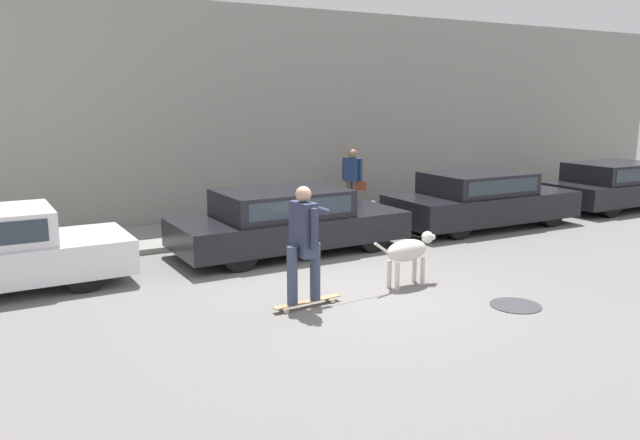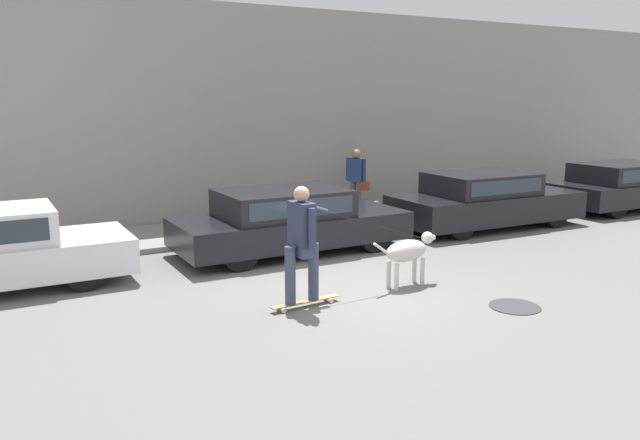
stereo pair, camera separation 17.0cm
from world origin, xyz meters
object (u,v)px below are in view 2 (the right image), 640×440
(parked_car_3, at_px, (622,186))
(fire_hydrant, at_px, (376,215))
(parked_car_2, at_px, (485,201))
(pedestrian_with_bag, at_px, (356,177))
(parked_car_1, at_px, (289,221))
(skateboarder, at_px, (303,239))
(dog, at_px, (408,251))

(parked_car_3, height_order, fire_hydrant, parked_car_3)
(parked_car_2, height_order, pedestrian_with_bag, pedestrian_with_bag)
(parked_car_2, xyz_separation_m, parked_car_3, (4.80, -0.00, 0.01))
(parked_car_3, bearing_deg, parked_car_1, -179.59)
(parked_car_3, xyz_separation_m, skateboarder, (-10.95, -2.99, 0.37))
(parked_car_3, relative_size, pedestrian_with_bag, 2.58)
(dog, height_order, fire_hydrant, dog)
(parked_car_2, bearing_deg, pedestrian_with_bag, 130.04)
(parked_car_2, xyz_separation_m, pedestrian_with_bag, (-1.94, 2.41, 0.39))
(parked_car_3, xyz_separation_m, fire_hydrant, (-7.19, 0.84, -0.26))
(pedestrian_with_bag, xyz_separation_m, fire_hydrant, (-0.46, -1.57, -0.64))
(skateboarder, bearing_deg, parked_car_3, 10.66)
(dog, bearing_deg, parked_car_1, 97.52)
(dog, bearing_deg, pedestrian_with_bag, 60.41)
(parked_car_3, bearing_deg, fire_hydrant, 173.73)
(parked_car_1, distance_m, pedestrian_with_bag, 3.86)
(parked_car_2, height_order, dog, parked_car_2)
(parked_car_2, relative_size, fire_hydrant, 6.58)
(parked_car_2, distance_m, fire_hydrant, 2.55)
(skateboarder, distance_m, fire_hydrant, 5.41)
(parked_car_1, bearing_deg, fire_hydrant, 17.79)
(parked_car_1, xyz_separation_m, parked_car_3, (9.73, 0.00, 0.01))
(fire_hydrant, bearing_deg, dog, -116.58)
(parked_car_1, distance_m, parked_car_3, 9.73)
(parked_car_1, relative_size, parked_car_3, 1.10)
(parked_car_2, xyz_separation_m, fire_hydrant, (-2.40, 0.84, -0.25))
(parked_car_2, height_order, skateboarder, skateboarder)
(parked_car_1, height_order, dog, parked_car_1)
(pedestrian_with_bag, bearing_deg, skateboarder, 20.91)
(parked_car_1, distance_m, dog, 2.94)
(parked_car_1, relative_size, dog, 3.58)
(parked_car_3, distance_m, pedestrian_with_bag, 7.16)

